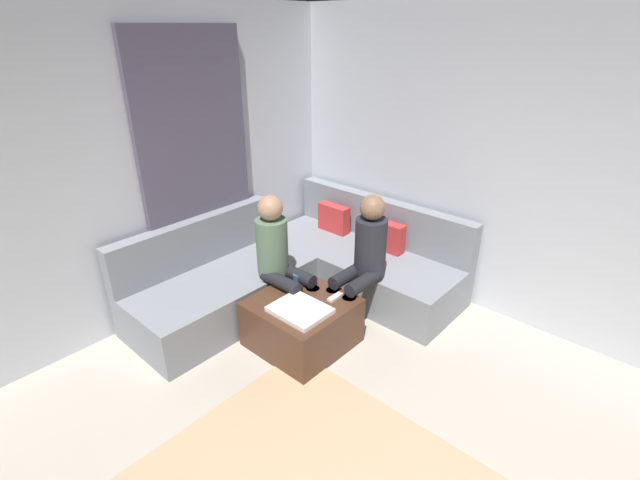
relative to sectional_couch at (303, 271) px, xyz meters
The scene contains 10 objects.
wall_back 2.57m from the sectional_couch, 27.05° to the left, with size 6.00×0.12×2.70m, color silver.
wall_left 2.33m from the sectional_couch, 114.60° to the right, with size 0.12×6.00×2.70m, color silver.
curtain_panel 1.36m from the sectional_couch, 142.74° to the right, with size 0.06×1.10×2.50m, color #595166.
sectional_couch is the anchor object (origin of this frame).
ottoman 0.76m from the sectional_couch, 46.87° to the right, with size 0.76×0.76×0.42m, color #4C2D1E.
folded_blanket 0.93m from the sectional_couch, 47.44° to the right, with size 0.44×0.36×0.04m, color white.
coffee_mug 0.52m from the sectional_couch, 51.35° to the right, with size 0.08×0.08×0.10m, color #334C72.
game_remote 0.79m from the sectional_couch, 25.60° to the right, with size 0.05×0.15×0.02m, color white.
person_on_couch_back 0.79m from the sectional_couch, ahead, with size 0.30×0.60×1.20m.
person_on_couch_side 0.59m from the sectional_couch, 71.16° to the right, with size 0.60×0.30×1.20m.
Camera 1 is at (0.68, -0.94, 2.50)m, focal length 25.57 mm.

